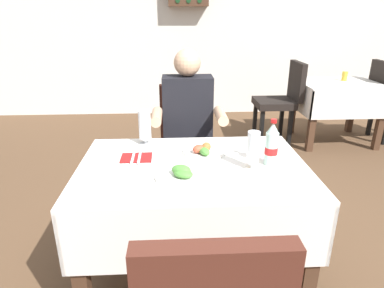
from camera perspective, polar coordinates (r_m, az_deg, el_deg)
name	(u,v)px	position (r m, az deg, el deg)	size (l,w,h in m)	color
ground_plane	(198,276)	(2.17, 0.97, -21.72)	(11.00, 11.00, 0.00)	brown
back_wall	(181,15)	(5.23, -1.88, 21.27)	(11.00, 0.12, 2.94)	silver
main_dining_table	(193,192)	(1.86, 0.17, -8.26)	(1.21, 0.83, 0.73)	white
chair_far_diner_seat	(187,142)	(2.59, -0.83, 0.42)	(0.44, 0.50, 0.97)	#4C2319
seated_diner_far	(188,127)	(2.44, -0.70, 2.95)	(0.50, 0.46, 1.26)	#282D42
plate_near_camera	(181,174)	(1.64, -1.81, -5.11)	(0.26, 0.26, 0.06)	white
plate_far_diner	(204,150)	(1.92, 2.08, -1.11)	(0.25, 0.25, 0.06)	white
beer_glass_left	(253,150)	(1.72, 10.40, -1.08)	(0.07, 0.07, 0.20)	white
beer_glass_middle	(145,126)	(2.04, -8.09, 3.00)	(0.07, 0.07, 0.21)	white
cola_bottle_primary	(272,145)	(1.79, 13.46, -0.20)	(0.07, 0.07, 0.25)	silver
napkin_cutlery_set	(136,158)	(1.88, -9.48, -2.29)	(0.17, 0.19, 0.01)	maroon
background_dining_table	(336,98)	(4.38, 23.47, 7.27)	(0.91, 0.77, 0.73)	white
background_chair_left	(282,98)	(4.13, 15.12, 7.68)	(0.50, 0.44, 0.97)	black
background_table_tumbler	(345,76)	(4.46, 24.65, 10.51)	(0.06, 0.06, 0.11)	gold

